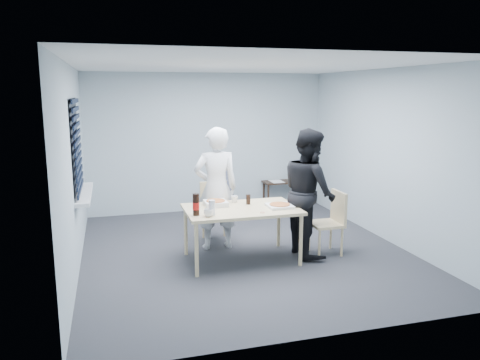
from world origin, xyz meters
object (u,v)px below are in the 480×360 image
object	(u,v)px
dining_table	(241,212)
mug_b	(234,199)
person_black	(309,192)
stool	(223,200)
chair_far	(215,207)
mug_a	(209,213)
soda_bottle	(196,205)
side_table	(283,185)
backpack	(223,183)
person_white	(216,188)
chair_right	(332,218)

from	to	relation	value
dining_table	mug_b	size ratio (longest dim) A/B	14.99
person_black	stool	distance (m)	2.21
stool	chair_far	bearing A→B (deg)	-110.58
mug_a	soda_bottle	world-z (taller)	soda_bottle
soda_bottle	person_black	bearing A→B (deg)	7.71
mug_a	side_table	bearing A→B (deg)	54.23
backpack	mug_b	distance (m)	1.71
side_table	backpack	xyz separation A→B (m)	(-1.35, -0.60, 0.23)
chair_far	dining_table	bearing A→B (deg)	-82.26
person_black	side_table	distance (m)	2.72
person_black	mug_a	distance (m)	1.52
person_white	mug_a	xyz separation A→B (m)	(-0.30, -0.91, -0.11)
chair_far	backpack	world-z (taller)	backpack
person_white	person_black	size ratio (longest dim) A/B	1.00
mug_a	backpack	bearing A→B (deg)	72.04
dining_table	stool	bearing A→B (deg)	83.11
chair_far	person_black	xyz separation A→B (m)	(1.11, -1.00, 0.37)
dining_table	chair_far	bearing A→B (deg)	97.74
dining_table	mug_a	xyz separation A→B (m)	(-0.51, -0.31, 0.11)
stool	mug_a	size ratio (longest dim) A/B	3.82
person_black	chair_far	bearing A→B (deg)	48.10
stool	mug_a	distance (m)	2.50
person_white	side_table	bearing A→B (deg)	-131.89
person_black	mug_b	world-z (taller)	person_black
mug_b	soda_bottle	xyz separation A→B (m)	(-0.64, -0.54, 0.09)
dining_table	soda_bottle	xyz separation A→B (m)	(-0.65, -0.21, 0.19)
mug_a	person_black	bearing A→B (deg)	12.19
mug_b	dining_table	bearing A→B (deg)	-89.10
mug_a	chair_right	bearing A→B (deg)	7.59
side_table	person_white	bearing A→B (deg)	-131.89
stool	mug_a	world-z (taller)	mug_a
chair_far	soda_bottle	bearing A→B (deg)	-112.75
person_black	mug_b	distance (m)	1.04
chair_far	chair_right	bearing A→B (deg)	-37.00
chair_right	soda_bottle	xyz separation A→B (m)	(-1.95, -0.14, 0.35)
chair_right	side_table	xyz separation A→B (m)	(0.30, 2.69, -0.07)
dining_table	backpack	xyz separation A→B (m)	(0.25, 2.02, 0.01)
chair_right	mug_a	world-z (taller)	chair_right
person_black	mug_a	world-z (taller)	person_black
mug_a	soda_bottle	xyz separation A→B (m)	(-0.14, 0.10, 0.09)
mug_a	dining_table	bearing A→B (deg)	31.32
side_table	soda_bottle	size ratio (longest dim) A/B	2.86
chair_far	mug_a	world-z (taller)	chair_far
person_black	mug_b	bearing A→B (deg)	71.75
person_white	person_black	bearing A→B (deg)	153.55
stool	dining_table	bearing A→B (deg)	-96.89
person_white	backpack	size ratio (longest dim) A/B	4.11
backpack	mug_a	xyz separation A→B (m)	(-0.75, -2.33, 0.10)
person_black	backpack	bearing A→B (deg)	20.02
backpack	soda_bottle	size ratio (longest dim) A/B	1.55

